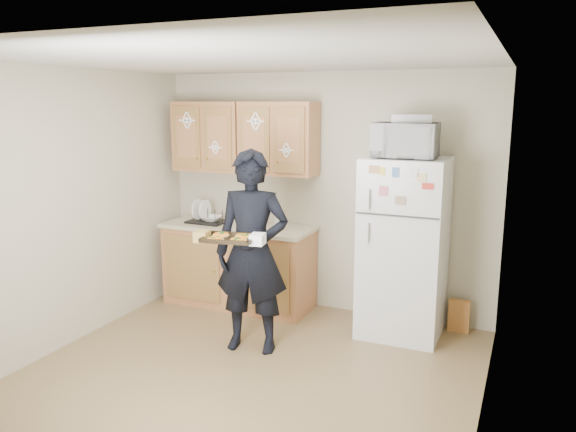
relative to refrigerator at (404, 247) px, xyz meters
The scene contains 23 objects.
floor 1.92m from the refrigerator, 123.60° to the right, with size 3.60×3.60×0.00m, color brown.
ceiling 2.38m from the refrigerator, 123.60° to the right, with size 3.60×3.60×0.00m, color beige.
wall_back 1.10m from the refrigerator, 158.72° to the left, with size 3.60×0.04×2.50m, color #AFA78E.
wall_front 3.39m from the refrigerator, 106.39° to the right, with size 3.60×0.04×2.50m, color #AFA78E.
wall_left 3.13m from the refrigerator, 152.53° to the right, with size 0.04×3.60×2.50m, color #AFA78E.
wall_right 1.71m from the refrigerator, 59.27° to the right, with size 0.04×3.60×2.50m, color #AFA78E.
refrigerator is the anchor object (origin of this frame).
base_cabinet 1.85m from the refrigerator, behind, with size 1.60×0.60×0.86m, color brown.
countertop 1.80m from the refrigerator, behind, with size 1.64×0.64×0.04m, color beige.
upper_cab_left 2.41m from the refrigerator, behind, with size 0.80×0.33×0.75m, color brown.
upper_cab_right 1.70m from the refrigerator, behind, with size 0.80×0.33×0.75m, color brown.
cereal_box 0.89m from the refrigerator, 24.99° to the left, with size 0.20×0.07×0.32m, color gold.
person 1.45m from the refrigerator, 142.18° to the right, with size 0.66×0.43×1.80m, color black.
baking_tray 1.71m from the refrigerator, 135.44° to the right, with size 0.42×0.31×0.04m, color black.
pizza_front_left 1.83m from the refrigerator, 135.32° to the right, with size 0.14×0.14×0.02m, color yellow.
pizza_front_right 1.67m from the refrigerator, 131.48° to the right, with size 0.14×0.14×0.02m, color yellow.
pizza_back_left 1.75m from the refrigerator, 139.20° to the right, with size 0.14×0.14×0.02m, color yellow.
pizza_back_right 1.59m from the refrigerator, 135.58° to the right, with size 0.14×0.14×0.02m, color yellow.
microwave 1.01m from the refrigerator, 108.90° to the right, with size 0.57×0.39×0.31m, color silver.
foil_pan 1.20m from the refrigerator, 33.70° to the right, with size 0.35×0.24×0.07m, color silver.
dish_rack 2.17m from the refrigerator, behind, with size 0.42×0.31×0.17m, color black.
bowl 2.12m from the refrigerator, behind, with size 0.22×0.22×0.05m, color silver.
soap_bottle 1.29m from the refrigerator, behind, with size 0.08×0.08×0.18m, color silver.
Camera 1 is at (2.01, -3.70, 2.20)m, focal length 35.00 mm.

